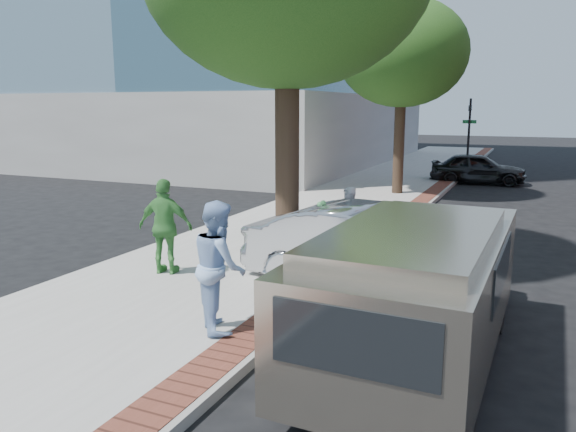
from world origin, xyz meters
The scene contains 14 objects.
ground centered at (0.00, 0.00, 0.00)m, with size 120.00×120.00×0.00m, color black.
sidewalk centered at (-1.50, 8.00, 0.07)m, with size 5.00×60.00×0.15m, color #9E9991.
brick_strip centered at (0.70, 8.00, 0.15)m, with size 0.60×60.00×0.01m, color brown.
curb centered at (1.05, 8.00, 0.07)m, with size 0.10×60.00×0.15m, color gray.
office_base centered at (-13.00, 22.00, 2.00)m, with size 18.20×22.20×4.00m, color gray.
signal_near centered at (0.90, 22.00, 2.25)m, with size 0.70×0.15×3.80m.
tree_far centered at (-0.50, 12.00, 5.30)m, with size 4.80×4.80×7.14m.
parking_meter centered at (0.60, 0.84, 1.21)m, with size 0.12×0.32×1.47m.
person_gray centered at (0.71, 2.15, 0.94)m, with size 0.58×0.38×1.58m, color #B3B2B8.
person_officer centered at (0.18, -2.28, 1.11)m, with size 0.94×0.73×1.93m, color #98BBEB.
person_green centered at (-2.24, -0.28, 1.09)m, with size 1.10×0.46×1.88m, color #459041.
sedan_silver centered at (1.60, 0.78, 0.79)m, with size 1.67×4.78×1.57m, color #B4B6BB.
bg_car centered at (1.92, 17.05, 0.69)m, with size 1.63×4.06×1.38m, color black.
van centered at (3.00, -1.83, 1.06)m, with size 2.15×5.33×1.94m.
Camera 1 is at (4.32, -9.10, 3.41)m, focal length 35.00 mm.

